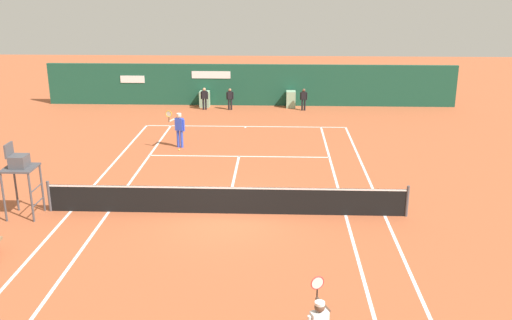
# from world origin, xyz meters

# --- Properties ---
(ground_plane) EXTENTS (80.00, 80.00, 0.01)m
(ground_plane) POSITION_xyz_m (-0.00, 0.58, 0.00)
(ground_plane) COLOR #B25633
(tennis_net) EXTENTS (12.10, 0.10, 1.07)m
(tennis_net) POSITION_xyz_m (0.00, 0.00, 0.51)
(tennis_net) COLOR #4C4C51
(tennis_net) RESTS_ON ground_plane
(sponsor_back_wall) EXTENTS (25.00, 1.02, 2.52)m
(sponsor_back_wall) POSITION_xyz_m (-0.02, 16.97, 1.22)
(sponsor_back_wall) COLOR #194C38
(sponsor_back_wall) RESTS_ON ground_plane
(umpire_chair) EXTENTS (1.00, 1.00, 2.51)m
(umpire_chair) POSITION_xyz_m (-6.67, -0.45, 1.71)
(umpire_chair) COLOR #47474C
(umpire_chair) RESTS_ON ground_plane
(player_on_baseline) EXTENTS (0.79, 0.67, 1.85)m
(player_on_baseline) POSITION_xyz_m (-2.85, 7.70, 0.98)
(player_on_baseline) COLOR blue
(player_on_baseline) RESTS_ON ground_plane
(ball_kid_left_post) EXTENTS (0.44, 0.18, 1.32)m
(ball_kid_left_post) POSITION_xyz_m (-2.67, 15.64, 0.76)
(ball_kid_left_post) COLOR black
(ball_kid_left_post) RESTS_ON ground_plane
(ball_kid_centre_post) EXTENTS (0.44, 0.18, 1.31)m
(ball_kid_centre_post) POSITION_xyz_m (3.23, 15.64, 0.75)
(ball_kid_centre_post) COLOR black
(ball_kid_centre_post) RESTS_ON ground_plane
(ball_kid_right_post) EXTENTS (0.43, 0.19, 1.29)m
(ball_kid_right_post) POSITION_xyz_m (-1.14, 15.64, 0.74)
(ball_kid_right_post) COLOR black
(ball_kid_right_post) RESTS_ON ground_plane
(tennis_ball_near_service_line) EXTENTS (0.07, 0.07, 0.07)m
(tennis_ball_near_service_line) POSITION_xyz_m (-2.80, 7.19, 0.03)
(tennis_ball_near_service_line) COLOR #CCE033
(tennis_ball_near_service_line) RESTS_ON ground_plane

